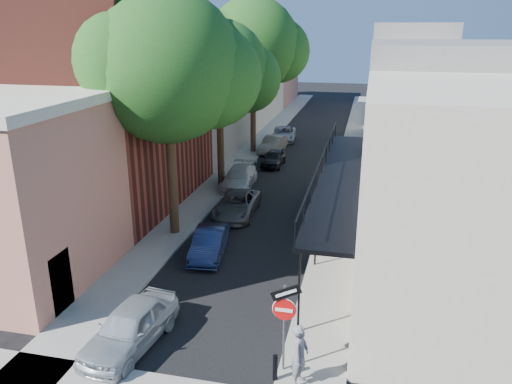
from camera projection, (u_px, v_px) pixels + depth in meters
The scene contains 19 objects.
ground at pixel (170, 379), 14.49m from camera, with size 160.00×160.00×0.00m, color black.
road_surface at pixel (305, 146), 42.23m from camera, with size 6.00×64.00×0.01m, color black.
sidewalk_left at pixel (259, 143), 43.05m from camera, with size 2.00×64.00×0.12m, color gray.
sidewalk_right at pixel (353, 148), 41.38m from camera, with size 2.00×64.00×0.12m, color gray.
buildings_left at pixel (194, 86), 41.47m from camera, with size 10.10×59.10×12.00m.
buildings_right at pixel (422, 98), 38.47m from camera, with size 9.80×55.00×10.00m.
sign_post at pixel (284, 313), 14.08m from camera, with size 0.89×0.17×2.99m.
bollard at pixel (275, 368), 14.16m from camera, with size 0.14×0.14×0.80m, color black.
oak_near at pixel (177, 70), 22.18m from camera, with size 7.48×6.80×11.42m.
oak_mid at pixel (226, 73), 29.83m from camera, with size 6.60×6.00×10.20m.
oak_far at pixel (260, 46), 37.79m from camera, with size 7.70×7.00×11.90m.
parked_car_a at pixel (130, 327), 15.78m from camera, with size 1.65×4.09×1.39m, color #9CA5AD.
parked_car_b at pixel (209, 243), 22.07m from camera, with size 1.28×3.68×1.21m, color #152043.
parked_car_c at pixel (237, 205), 26.77m from camera, with size 2.02×4.39×1.22m, color #4C4F53.
parked_car_d at pixel (239, 178), 31.37m from camera, with size 1.82×4.49×1.30m, color silver.
parked_car_e at pixel (273, 158), 36.19m from camera, with size 1.41×3.49×1.19m, color black.
parked_car_f at pixel (273, 145), 40.07m from camera, with size 1.37×3.94×1.30m, color gray.
parked_car_g at pixel (284, 134), 44.16m from camera, with size 2.01×4.37×1.21m, color #8D979F.
pedestrian at pixel (300, 355), 13.85m from camera, with size 0.68×0.45×1.87m, color slate.
Camera 1 is at (5.09, -11.17, 9.76)m, focal length 35.00 mm.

